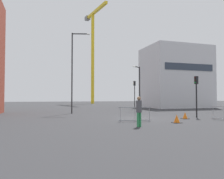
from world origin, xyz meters
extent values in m
plane|color=#333335|center=(0.00, 0.00, 0.00)|extent=(160.00, 160.00, 0.00)
cube|color=silver|center=(14.69, 16.68, 5.33)|extent=(10.72, 8.04, 10.67)
cube|color=#2D3847|center=(14.69, 12.62, 6.72)|extent=(9.01, 0.08, 1.10)
cylinder|color=yellow|center=(5.66, 44.30, 12.75)|extent=(0.90, 0.90, 25.50)
cube|color=yellow|center=(6.08, 42.06, 25.90)|extent=(3.06, 12.93, 0.70)
cube|color=slate|center=(4.90, 48.40, 25.90)|extent=(1.51, 1.99, 1.10)
cylinder|color=#232326|center=(-4.86, 7.10, 4.51)|extent=(0.14, 0.14, 9.01)
cube|color=#232326|center=(-3.98, 6.86, 8.91)|extent=(1.78, 0.59, 0.10)
ellipsoid|color=silver|center=(-3.11, 6.61, 8.89)|extent=(0.44, 0.24, 0.16)
cylinder|color=black|center=(4.64, 9.92, 2.98)|extent=(0.14, 0.14, 5.96)
cube|color=black|center=(4.06, 9.50, 5.86)|extent=(1.22, 0.92, 0.10)
ellipsoid|color=silver|center=(3.48, 9.08, 5.84)|extent=(0.44, 0.24, 0.16)
cylinder|color=#232326|center=(5.48, 13.61, 1.80)|extent=(0.12, 0.12, 3.59)
cube|color=#232326|center=(5.48, 13.61, 3.94)|extent=(0.37, 0.36, 0.70)
sphere|color=#390605|center=(5.34, 13.72, 4.16)|extent=(0.11, 0.11, 0.11)
sphere|color=#F2A514|center=(5.34, 13.72, 3.94)|extent=(0.11, 0.11, 0.11)
sphere|color=#07330F|center=(5.34, 13.72, 3.72)|extent=(0.11, 0.11, 0.11)
cylinder|color=black|center=(5.11, -1.16, 1.49)|extent=(0.12, 0.12, 2.97)
cube|color=black|center=(5.11, -1.16, 3.32)|extent=(0.34, 0.31, 0.70)
sphere|color=#390605|center=(4.94, -1.21, 3.54)|extent=(0.11, 0.11, 0.11)
sphere|color=#3C2905|center=(4.94, -1.21, 3.32)|extent=(0.11, 0.11, 0.11)
sphere|color=green|center=(4.94, -1.21, 3.10)|extent=(0.11, 0.11, 0.11)
cylinder|color=#2D844C|center=(-2.48, -5.46, 0.44)|extent=(0.14, 0.14, 0.87)
cylinder|color=#2D844C|center=(-2.30, -5.38, 0.44)|extent=(0.14, 0.14, 0.87)
cylinder|color=#4C4C51|center=(-2.39, -5.42, 1.23)|extent=(0.34, 0.34, 0.73)
sphere|color=#8C6647|center=(-2.39, -5.42, 1.72)|extent=(0.24, 0.24, 0.24)
cube|color=#9EA0A5|center=(5.61, -3.75, 1.05)|extent=(0.13, 2.53, 0.06)
cube|color=#9EA0A5|center=(5.61, -3.75, 0.10)|extent=(0.13, 2.53, 0.06)
cylinder|color=#9EA0A5|center=(5.61, -3.75, 0.53)|extent=(0.04, 0.04, 1.05)
cylinder|color=#9EA0A5|center=(5.58, -2.62, 0.53)|extent=(0.04, 0.04, 1.05)
cube|color=gray|center=(-1.45, -2.60, 1.05)|extent=(2.49, 0.31, 0.06)
cube|color=gray|center=(-1.45, -2.60, 0.10)|extent=(2.49, 0.31, 0.06)
cylinder|color=gray|center=(-2.56, -2.49, 0.53)|extent=(0.04, 0.04, 1.05)
cylinder|color=gray|center=(-1.45, -2.60, 0.53)|extent=(0.04, 0.04, 1.05)
cylinder|color=gray|center=(-0.33, -2.71, 0.53)|extent=(0.04, 0.04, 1.05)
cube|color=black|center=(0.98, -4.29, 0.01)|extent=(0.57, 0.57, 0.03)
cone|color=orange|center=(0.98, -4.29, 0.29)|extent=(0.44, 0.44, 0.58)
cube|color=black|center=(3.34, -1.94, 0.01)|extent=(0.55, 0.55, 0.03)
cone|color=orange|center=(3.34, -1.94, 0.28)|extent=(0.42, 0.42, 0.56)
camera|label=1|loc=(-8.00, -17.85, 1.78)|focal=35.79mm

